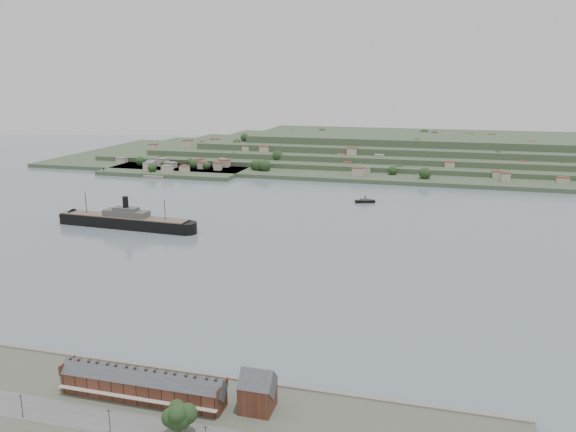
% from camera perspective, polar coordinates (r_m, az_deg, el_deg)
% --- Properties ---
extents(ground, '(1400.00, 1400.00, 0.00)m').
position_cam_1_polar(ground, '(336.83, 1.12, -3.74)').
color(ground, slate).
rests_on(ground, ground).
extents(terrace_row, '(55.60, 9.80, 11.07)m').
position_cam_1_polar(terrace_row, '(193.25, -14.58, -16.30)').
color(terrace_row, '#4B281B').
rests_on(terrace_row, ground).
extents(gabled_building, '(10.40, 10.18, 14.09)m').
position_cam_1_polar(gabled_building, '(182.08, -3.11, -17.37)').
color(gabled_building, '#4B281B').
rests_on(gabled_building, ground).
extents(far_peninsula, '(760.00, 309.00, 30.00)m').
position_cam_1_polar(far_peninsula, '(711.98, 11.04, 6.47)').
color(far_peninsula, '#36472F').
rests_on(far_peninsula, ground).
extents(steamship, '(111.21, 18.23, 26.66)m').
position_cam_1_polar(steamship, '(408.19, -16.61, -0.43)').
color(steamship, black).
rests_on(steamship, ground).
extents(ferry_west, '(19.73, 8.12, 7.18)m').
position_cam_1_polar(ferry_west, '(635.21, -18.18, 4.21)').
color(ferry_west, black).
rests_on(ferry_west, ground).
extents(ferry_east, '(17.18, 9.74, 6.22)m').
position_cam_1_polar(ferry_east, '(471.91, 7.83, 1.52)').
color(ferry_east, black).
rests_on(ferry_east, ground).
extents(fig_tree, '(9.73, 8.42, 10.86)m').
position_cam_1_polar(fig_tree, '(172.96, -11.01, -19.32)').
color(fig_tree, '#3F2A1D').
rests_on(fig_tree, ground).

